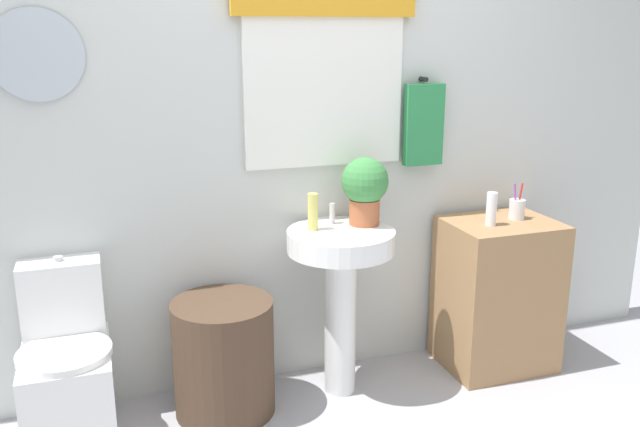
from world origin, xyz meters
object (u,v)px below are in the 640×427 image
(laundry_hamper, at_px, (224,357))
(potted_plant, at_px, (365,187))
(toilet, at_px, (68,372))
(wooden_cabinet, at_px, (497,294))
(lotion_bottle, at_px, (491,209))
(toothbrush_cup, at_px, (517,209))
(pedestal_sink, at_px, (341,273))
(soap_bottle, at_px, (313,212))

(laundry_hamper, xyz_separation_m, potted_plant, (0.71, 0.06, 0.73))
(toilet, xyz_separation_m, wooden_cabinet, (2.10, -0.03, 0.10))
(toilet, height_order, lotion_bottle, lotion_bottle)
(potted_plant, distance_m, toothbrush_cup, 0.84)
(pedestal_sink, height_order, toothbrush_cup, toothbrush_cup)
(pedestal_sink, bearing_deg, toothbrush_cup, 1.19)
(potted_plant, relative_size, lotion_bottle, 1.94)
(laundry_hamper, relative_size, toothbrush_cup, 2.91)
(wooden_cabinet, height_order, soap_bottle, soap_bottle)
(pedestal_sink, distance_m, toothbrush_cup, 0.99)
(laundry_hamper, height_order, soap_bottle, soap_bottle)
(potted_plant, bearing_deg, toilet, -178.88)
(potted_plant, bearing_deg, wooden_cabinet, -4.73)
(soap_bottle, bearing_deg, potted_plant, 2.20)
(wooden_cabinet, height_order, toothbrush_cup, toothbrush_cup)
(toilet, relative_size, lotion_bottle, 4.67)
(potted_plant, bearing_deg, soap_bottle, -177.80)
(pedestal_sink, distance_m, wooden_cabinet, 0.89)
(pedestal_sink, bearing_deg, laundry_hamper, 180.00)
(toilet, relative_size, wooden_cabinet, 0.99)
(laundry_hamper, bearing_deg, pedestal_sink, 0.00)
(pedestal_sink, bearing_deg, soap_bottle, 157.38)
(toilet, distance_m, lotion_bottle, 2.08)
(toilet, relative_size, pedestal_sink, 0.94)
(potted_plant, bearing_deg, lotion_bottle, -9.01)
(potted_plant, bearing_deg, pedestal_sink, -156.80)
(toilet, xyz_separation_m, toothbrush_cup, (2.19, -0.01, 0.54))
(toothbrush_cup, bearing_deg, toilet, 179.66)
(lotion_bottle, distance_m, toothbrush_cup, 0.20)
(toilet, height_order, wooden_cabinet, wooden_cabinet)
(wooden_cabinet, xyz_separation_m, lotion_bottle, (-0.09, -0.04, 0.47))
(toothbrush_cup, bearing_deg, wooden_cabinet, -168.10)
(potted_plant, height_order, lotion_bottle, potted_plant)
(wooden_cabinet, distance_m, lotion_bottle, 0.48)
(laundry_hamper, distance_m, wooden_cabinet, 1.44)
(laundry_hamper, bearing_deg, potted_plant, 4.86)
(potted_plant, relative_size, toothbrush_cup, 1.74)
(potted_plant, bearing_deg, laundry_hamper, -175.14)
(pedestal_sink, height_order, potted_plant, potted_plant)
(wooden_cabinet, relative_size, potted_plant, 2.43)
(soap_bottle, height_order, potted_plant, potted_plant)
(wooden_cabinet, distance_m, soap_bottle, 1.11)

